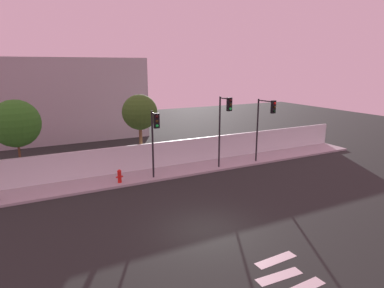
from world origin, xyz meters
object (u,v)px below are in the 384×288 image
object	(u,v)px
traffic_light_center	(225,117)
traffic_light_right	(266,117)
roadside_tree_leftmost	(16,124)
traffic_light_left	(155,131)
fire_hydrant	(119,176)
roadside_tree_midleft	(140,113)

from	to	relation	value
traffic_light_center	traffic_light_right	bearing A→B (deg)	-4.20
traffic_light_right	roadside_tree_leftmost	distance (m)	16.39
traffic_light_left	roadside_tree_leftmost	size ratio (longest dim) A/B	0.82
traffic_light_left	roadside_tree_leftmost	world-z (taller)	roadside_tree_leftmost
traffic_light_center	fire_hydrant	size ratio (longest dim) A/B	5.97
traffic_light_center	traffic_light_left	bearing A→B (deg)	-178.60
traffic_light_center	roadside_tree_midleft	distance (m)	5.92
fire_hydrant	roadside_tree_leftmost	world-z (taller)	roadside_tree_leftmost
fire_hydrant	roadside_tree_midleft	distance (m)	4.99
fire_hydrant	roadside_tree_midleft	size ratio (longest dim) A/B	0.16
roadside_tree_leftmost	traffic_light_right	bearing A→B (deg)	-12.35
traffic_light_center	roadside_tree_leftmost	world-z (taller)	roadside_tree_leftmost
traffic_light_center	fire_hydrant	distance (m)	7.98
traffic_light_left	traffic_light_center	size ratio (longest dim) A/B	0.86
traffic_light_left	traffic_light_center	bearing A→B (deg)	1.40
traffic_light_left	traffic_light_right	bearing A→B (deg)	-0.82
traffic_light_right	roadside_tree_midleft	size ratio (longest dim) A/B	0.89
traffic_light_right	roadside_tree_leftmost	world-z (taller)	roadside_tree_leftmost
traffic_light_left	roadside_tree_midleft	world-z (taller)	roadside_tree_midleft
traffic_light_right	roadside_tree_leftmost	size ratio (longest dim) A/B	0.89
traffic_light_center	traffic_light_right	size ratio (longest dim) A/B	1.07
roadside_tree_midleft	traffic_light_center	bearing A→B (deg)	-33.47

